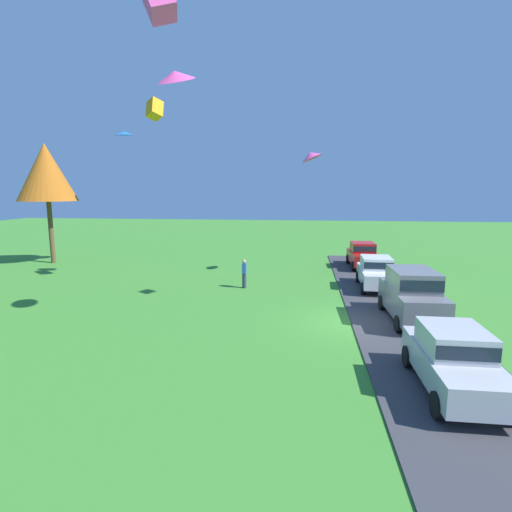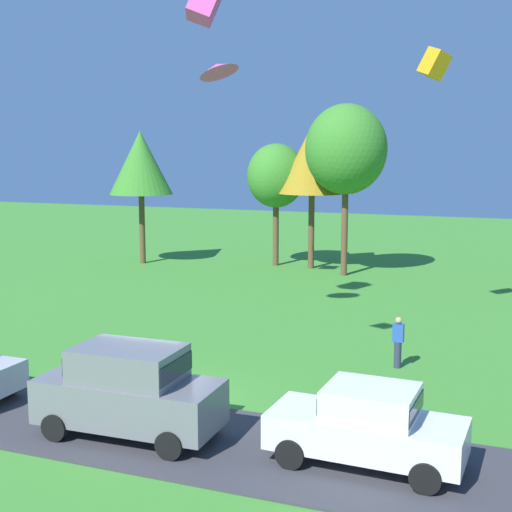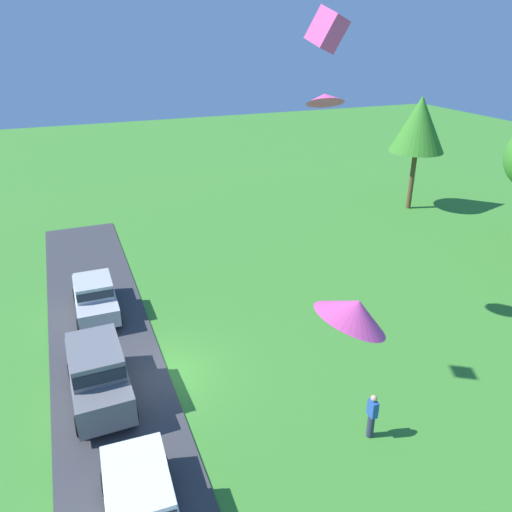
% 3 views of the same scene
% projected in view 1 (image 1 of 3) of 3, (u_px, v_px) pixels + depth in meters
% --- Properties ---
extents(ground_plane, '(120.00, 120.00, 0.00)m').
position_uv_depth(ground_plane, '(356.00, 323.00, 17.41)').
color(ground_plane, '#3D842D').
extents(pavement_strip, '(36.00, 4.40, 0.06)m').
position_uv_depth(pavement_strip, '(403.00, 324.00, 17.16)').
color(pavement_strip, '#38383D').
rests_on(pavement_strip, ground).
extents(car_sedan_by_flagpole, '(4.40, 1.95, 1.84)m').
position_uv_depth(car_sedan_by_flagpole, '(454.00, 358.00, 11.30)').
color(car_sedan_by_flagpole, '#B7B7BC').
rests_on(car_sedan_by_flagpole, ground).
extents(car_suv_near_entrance, '(4.65, 2.14, 2.28)m').
position_uv_depth(car_suv_near_entrance, '(412.00, 293.00, 17.38)').
color(car_suv_near_entrance, slate).
rests_on(car_suv_near_entrance, ground).
extents(car_sedan_far_end, '(4.46, 2.07, 1.84)m').
position_uv_depth(car_sedan_far_end, '(376.00, 272.00, 23.25)').
color(car_sedan_far_end, white).
rests_on(car_sedan_far_end, ground).
extents(car_sedan_mid_row, '(4.44, 2.04, 1.84)m').
position_uv_depth(car_sedan_mid_row, '(363.00, 254.00, 29.61)').
color(car_sedan_mid_row, red).
rests_on(car_sedan_mid_row, ground).
extents(person_watching_sky, '(0.36, 0.24, 1.71)m').
position_uv_depth(person_watching_sky, '(244.00, 273.00, 23.51)').
color(person_watching_sky, '#2D334C').
rests_on(person_watching_sky, ground).
extents(tree_far_left, '(4.40, 4.40, 9.30)m').
position_uv_depth(tree_far_left, '(46.00, 173.00, 30.71)').
color(tree_far_left, brown).
rests_on(tree_far_left, ground).
extents(kite_box_topmost, '(1.31, 1.06, 1.32)m').
position_uv_depth(kite_box_topmost, '(155.00, 109.00, 22.75)').
color(kite_box_topmost, orange).
extents(kite_delta_mid_center, '(1.57, 1.56, 0.38)m').
position_uv_depth(kite_delta_mid_center, '(124.00, 133.00, 29.36)').
color(kite_delta_mid_center, blue).
extents(kite_delta_over_trees, '(1.86, 1.84, 0.88)m').
position_uv_depth(kite_delta_over_trees, '(175.00, 76.00, 15.24)').
color(kite_delta_over_trees, '#EA4C9E').
extents(kite_box_high_left, '(1.49, 1.60, 1.76)m').
position_uv_depth(kite_box_high_left, '(159.00, 0.00, 14.23)').
color(kite_box_high_left, '#EA4C9E').
extents(kite_delta_high_right, '(1.51, 1.56, 0.92)m').
position_uv_depth(kite_delta_high_right, '(311.00, 155.00, 25.82)').
color(kite_delta_high_right, '#EA4C9E').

